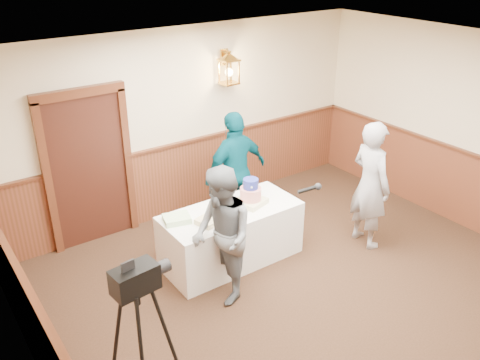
% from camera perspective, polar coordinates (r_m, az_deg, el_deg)
% --- Properties ---
extents(ground, '(7.00, 7.00, 0.00)m').
position_cam_1_polar(ground, '(5.93, 12.83, -16.06)').
color(ground, black).
rests_on(ground, ground).
extents(room_shell, '(6.02, 7.02, 2.81)m').
position_cam_1_polar(room_shell, '(5.29, 10.44, -1.32)').
color(room_shell, beige).
rests_on(room_shell, ground).
extents(display_table, '(1.80, 0.80, 0.75)m').
position_cam_1_polar(display_table, '(6.65, -1.00, -6.20)').
color(display_table, white).
rests_on(display_table, ground).
extents(tiered_cake, '(0.43, 0.43, 0.36)m').
position_cam_1_polar(tiered_cake, '(6.54, 1.20, -1.61)').
color(tiered_cake, beige).
rests_on(tiered_cake, display_table).
extents(sheet_cake_yellow, '(0.37, 0.32, 0.07)m').
position_cam_1_polar(sheet_cake_yellow, '(6.19, -3.39, -4.50)').
color(sheet_cake_yellow, '#EDD78D').
rests_on(sheet_cake_yellow, display_table).
extents(sheet_cake_green, '(0.37, 0.33, 0.07)m').
position_cam_1_polar(sheet_cake_green, '(6.24, -7.11, -4.35)').
color(sheet_cake_green, '#B5E6A2').
rests_on(sheet_cake_green, display_table).
extents(interviewer, '(1.50, 0.93, 1.66)m').
position_cam_1_polar(interviewer, '(5.77, -2.03, -6.33)').
color(interviewer, slate).
rests_on(interviewer, ground).
extents(baker, '(0.49, 0.69, 1.78)m').
position_cam_1_polar(baker, '(7.00, 14.41, -0.54)').
color(baker, '#99999F').
rests_on(baker, ground).
extents(assistant_p, '(1.06, 0.50, 1.76)m').
position_cam_1_polar(assistant_p, '(7.20, -0.48, 0.99)').
color(assistant_p, '#044554').
rests_on(assistant_p, ground).
extents(tv_camera_rig, '(0.60, 0.56, 1.53)m').
position_cam_1_polar(tv_camera_rig, '(4.67, -10.88, -18.14)').
color(tv_camera_rig, black).
rests_on(tv_camera_rig, ground).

